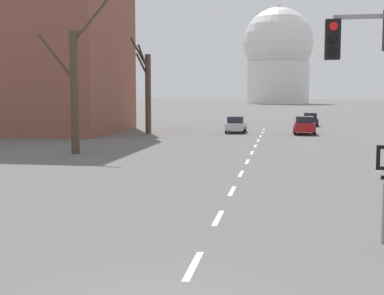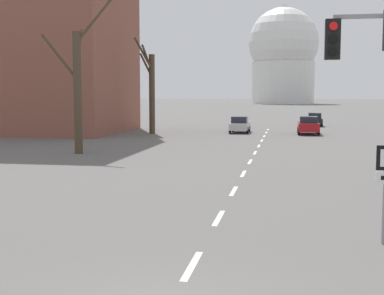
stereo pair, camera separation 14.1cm
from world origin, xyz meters
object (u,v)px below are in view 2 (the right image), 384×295
object	(u,v)px
traffic_signal_near_right	(371,65)
sedan_mid_centre	(240,124)
sedan_near_right	(308,125)
sedan_near_left	(314,119)

from	to	relation	value
traffic_signal_near_right	sedan_mid_centre	size ratio (longest dim) A/B	1.38
traffic_signal_near_right	sedan_near_right	world-z (taller)	traffic_signal_near_right
sedan_near_left	sedan_mid_centre	distance (m)	14.14
traffic_signal_near_right	sedan_mid_centre	world-z (taller)	traffic_signal_near_right
sedan_near_left	traffic_signal_near_right	bearing A→B (deg)	-91.31
sedan_near_left	sedan_near_right	xyz separation A→B (m)	(-1.16, -12.89, 0.06)
traffic_signal_near_right	sedan_near_right	distance (m)	36.68
sedan_near_right	sedan_mid_centre	xyz separation A→B (m)	(-6.36, 0.92, -0.04)
sedan_near_right	sedan_mid_centre	distance (m)	6.42
sedan_near_left	sedan_mid_centre	xyz separation A→B (m)	(-7.52, -11.97, 0.02)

